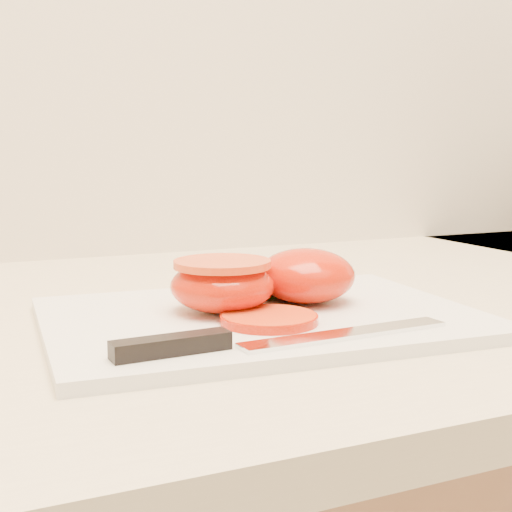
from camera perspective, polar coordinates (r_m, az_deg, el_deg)
name	(u,v)px	position (r m, az deg, el deg)	size (l,w,h in m)	color
cutting_board	(261,318)	(0.58, 0.41, -5.01)	(0.34, 0.25, 0.01)	white
tomato_half_dome	(306,276)	(0.62, 4.00, -1.57)	(0.09, 0.09, 0.05)	red
tomato_half_cut	(222,283)	(0.58, -2.71, -2.21)	(0.09, 0.09, 0.04)	red
tomato_slice_0	(269,319)	(0.55, 1.05, -5.03)	(0.07, 0.07, 0.01)	#FD5B25
lettuce_leaf_0	(261,280)	(0.66, 0.38, -1.94)	(0.10, 0.08, 0.02)	#70B830
knife	(244,341)	(0.48, -0.99, -6.78)	(0.25, 0.03, 0.01)	silver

